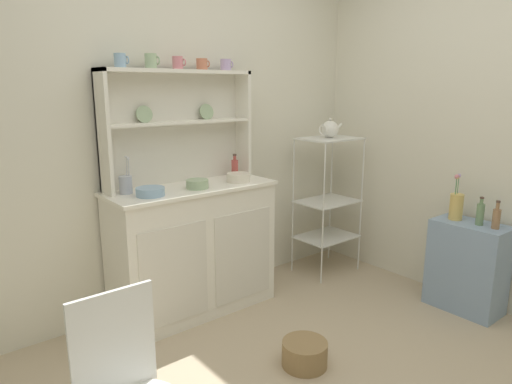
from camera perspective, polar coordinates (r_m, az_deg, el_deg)
name	(u,v)px	position (r m, az deg, el deg)	size (l,w,h in m)	color
wall_back	(176,129)	(3.23, -9.95, 7.80)	(3.84, 0.05, 2.50)	silver
hutch_cabinet	(194,248)	(3.16, -7.83, -6.99)	(1.14, 0.45, 0.89)	white
hutch_shelf_unit	(177,119)	(3.13, -9.92, 9.05)	(1.06, 0.18, 0.75)	silver
bakers_rack	(328,191)	(3.80, 8.98, 0.08)	(0.48, 0.36, 1.13)	silver
side_shelf_blue	(467,267)	(3.53, 24.93, -8.47)	(0.28, 0.48, 0.63)	#849EBC
floor_basket	(305,354)	(2.73, 6.11, -19.50)	(0.26, 0.26, 0.14)	#93754C
cup_sky_0	(120,61)	(2.92, -16.64, 15.51)	(0.08, 0.07, 0.08)	#8EB2D1
cup_sage_1	(151,61)	(3.00, -13.01, 15.70)	(0.09, 0.07, 0.09)	#9EB78E
cup_rose_2	(178,63)	(3.09, -9.76, 15.67)	(0.08, 0.07, 0.08)	#D17A84
cup_terracotta_3	(202,64)	(3.18, -6.77, 15.61)	(0.09, 0.07, 0.08)	#C67556
cup_lilac_4	(226,65)	(3.29, -3.79, 15.61)	(0.09, 0.07, 0.08)	#B79ECC
bowl_mixing_large	(150,192)	(2.82, -13.11, 0.04)	(0.17, 0.17, 0.05)	#8EB2D1
bowl_floral_medium	(197,184)	(2.98, -7.37, 1.01)	(0.14, 0.14, 0.06)	#9EB78E
bowl_cream_small	(238,178)	(3.16, -2.24, 1.82)	(0.16, 0.16, 0.06)	silver
jam_bottle	(235,168)	(3.33, -2.67, 3.07)	(0.05, 0.05, 0.17)	#B74C47
utensil_jar	(126,184)	(2.92, -16.00, 0.96)	(0.08, 0.08, 0.23)	#B2B7C6
porcelain_teapot	(330,129)	(3.72, 9.24, 7.77)	(0.23, 0.14, 0.16)	white
flower_vase	(456,205)	(3.46, 23.80, -1.53)	(0.09, 0.09, 0.32)	#DBB760
oil_bottle	(480,213)	(3.39, 26.28, -2.43)	(0.05, 0.05, 0.19)	#6B8C60
vinegar_bottle	(496,218)	(3.35, 27.90, -2.87)	(0.05, 0.05, 0.19)	#99704C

